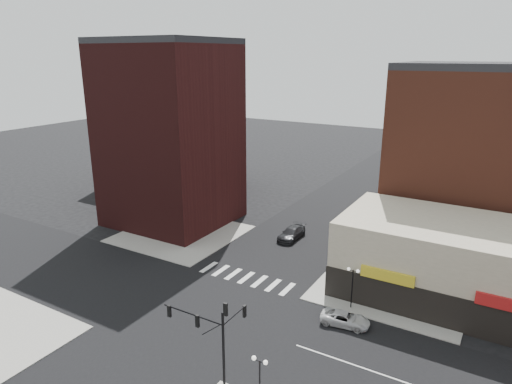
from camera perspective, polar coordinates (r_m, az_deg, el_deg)
The scene contains 14 objects.
ground at distance 45.44m, azimuth -6.76°, elevation -14.77°, with size 240.00×240.00×0.00m, color black.
road_ew at distance 45.43m, azimuth -6.76°, elevation -14.75°, with size 200.00×14.00×0.02m, color black.
road_ns at distance 45.43m, azimuth -6.76°, elevation -14.75°, with size 14.00×200.00×0.02m, color black.
sidewalk_nw at distance 63.71m, azimuth -9.34°, elevation -5.17°, with size 15.00×15.00×0.12m, color gray.
sidewalk_ne at distance 51.68m, azimuth 16.84°, elevation -11.19°, with size 15.00×15.00×0.12m, color gray.
building_nw at distance 66.07m, azimuth -10.67°, elevation 6.80°, with size 16.00×15.00×25.00m, color #361111.
building_nw_low at distance 87.16m, azimuth -10.26°, elevation 4.88°, with size 20.00×18.00×12.00m, color #361111.
building_ne_midrise at distance 61.48m, azimuth 25.25°, elevation 3.29°, with size 18.00×15.00×22.00m, color brown.
building_ne_row at distance 49.92m, azimuth 24.61°, elevation -8.95°, with size 24.20×12.20×8.00m.
traffic_signal at distance 33.82m, azimuth -5.16°, elevation -16.96°, with size 5.59×3.09×7.77m.
street_lamp_se_a at distance 33.02m, azimuth 0.46°, elevation -21.43°, with size 1.22×0.32×4.16m.
street_lamp_ne at distance 45.16m, azimuth 12.00°, elevation -10.46°, with size 1.22×0.32×4.16m.
white_suv at distance 43.87m, azimuth 11.09°, elevation -15.30°, with size 2.06×4.46×1.24m, color silver.
dark_sedan_north at distance 61.29m, azimuth 4.47°, elevation -5.17°, with size 2.20×5.42×1.57m, color black.
Camera 1 is at (23.94, -30.43, 23.78)m, focal length 32.00 mm.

